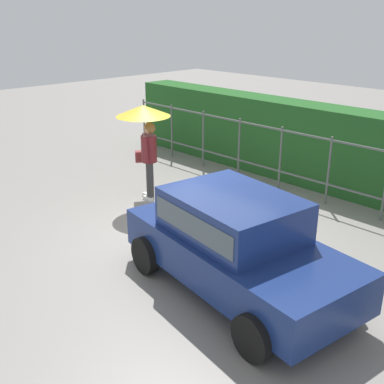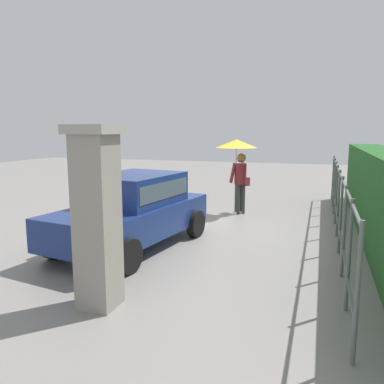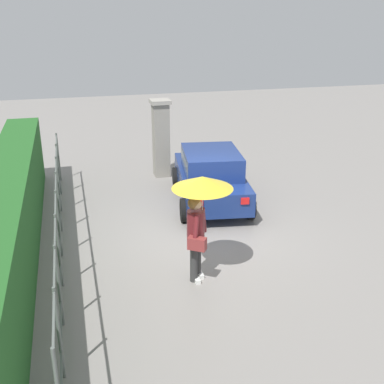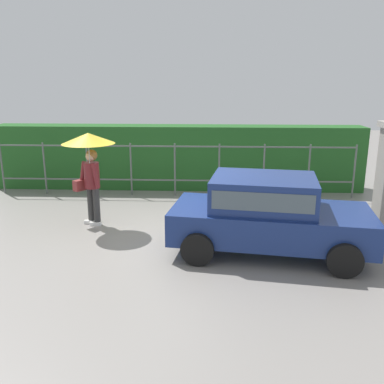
# 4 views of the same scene
# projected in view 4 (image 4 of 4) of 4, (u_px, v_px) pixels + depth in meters

# --- Properties ---
(ground_plane) EXTENTS (40.00, 40.00, 0.00)m
(ground_plane) POSITION_uv_depth(u_px,v_px,m) (179.00, 237.00, 8.77)
(ground_plane) COLOR gray
(car) EXTENTS (3.91, 2.29, 1.48)m
(car) POSITION_uv_depth(u_px,v_px,m) (267.00, 212.00, 7.85)
(car) COLOR navy
(car) RESTS_ON ground
(pedestrian) EXTENTS (1.15, 1.15, 2.11)m
(pedestrian) POSITION_uv_depth(u_px,v_px,m) (89.00, 154.00, 9.10)
(pedestrian) COLOR #333333
(pedestrian) RESTS_ON ground
(fence_section) EXTENTS (10.07, 0.05, 1.50)m
(fence_section) POSITION_uv_depth(u_px,v_px,m) (175.00, 167.00, 11.77)
(fence_section) COLOR #59605B
(fence_section) RESTS_ON ground
(hedge_row) EXTENTS (11.02, 0.90, 1.90)m
(hedge_row) POSITION_uv_depth(u_px,v_px,m) (177.00, 157.00, 12.64)
(hedge_row) COLOR #235B23
(hedge_row) RESTS_ON ground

